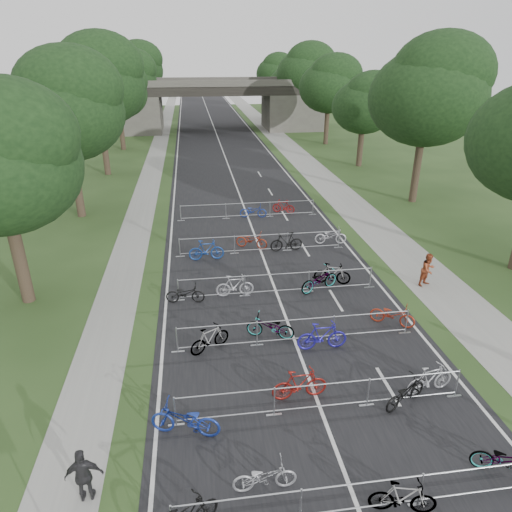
% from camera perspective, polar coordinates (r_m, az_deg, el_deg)
% --- Properties ---
extents(road, '(11.00, 140.00, 0.01)m').
position_cam_1_polar(road, '(54.89, -4.21, 13.08)').
color(road, black).
rests_on(road, ground).
extents(sidewalk_right, '(3.00, 140.00, 0.01)m').
position_cam_1_polar(sidewalk_right, '(55.99, 4.20, 13.31)').
color(sidewalk_right, gray).
rests_on(sidewalk_right, ground).
extents(sidewalk_left, '(2.00, 140.00, 0.01)m').
position_cam_1_polar(sidewalk_left, '(54.90, -12.23, 12.62)').
color(sidewalk_left, gray).
rests_on(sidewalk_left, ground).
extents(lane_markings, '(0.12, 140.00, 0.00)m').
position_cam_1_polar(lane_markings, '(54.89, -4.21, 13.08)').
color(lane_markings, silver).
rests_on(lane_markings, ground).
extents(overpass_bridge, '(31.00, 8.00, 7.05)m').
position_cam_1_polar(overpass_bridge, '(69.19, -5.27, 18.31)').
color(overpass_bridge, '#4C4944').
rests_on(overpass_bridge, ground).
extents(tree_left_1, '(7.56, 7.56, 11.53)m').
position_cam_1_polar(tree_left_1, '(32.75, -22.70, 16.77)').
color(tree_left_1, '#33261C').
rests_on(tree_left_1, ground).
extents(tree_right_1, '(8.18, 8.18, 12.47)m').
position_cam_1_polar(tree_right_1, '(35.93, 20.90, 18.51)').
color(tree_right_1, '#33261C').
rests_on(tree_right_1, ground).
extents(tree_left_2, '(8.40, 8.40, 12.81)m').
position_cam_1_polar(tree_left_2, '(44.41, -19.28, 19.84)').
color(tree_left_2, '#33261C').
rests_on(tree_left_2, ground).
extents(tree_right_2, '(6.16, 6.16, 9.39)m').
position_cam_1_polar(tree_right_2, '(47.00, 13.54, 17.97)').
color(tree_right_2, '#33261C').
rests_on(tree_right_2, ground).
extents(tree_left_3, '(6.72, 6.72, 10.25)m').
position_cam_1_polar(tree_left_3, '(56.34, -16.90, 19.13)').
color(tree_left_3, '#33261C').
rests_on(tree_left_3, ground).
extents(tree_right_3, '(7.17, 7.17, 10.93)m').
position_cam_1_polar(tree_right_3, '(58.25, 9.25, 20.37)').
color(tree_right_3, '#33261C').
rests_on(tree_right_3, ground).
extents(tree_left_4, '(7.56, 7.56, 11.53)m').
position_cam_1_polar(tree_left_4, '(68.18, -15.61, 20.68)').
color(tree_left_4, '#33261C').
rests_on(tree_left_4, ground).
extents(tree_right_4, '(8.18, 8.18, 12.47)m').
position_cam_1_polar(tree_right_4, '(69.76, 6.29, 21.92)').
color(tree_right_4, '#33261C').
rests_on(tree_right_4, ground).
extents(tree_left_5, '(8.40, 8.40, 12.81)m').
position_cam_1_polar(tree_left_5, '(80.07, -14.69, 21.77)').
color(tree_left_5, '#33261C').
rests_on(tree_left_5, ground).
extents(tree_right_5, '(6.16, 6.16, 9.39)m').
position_cam_1_polar(tree_right_5, '(81.54, 4.07, 20.93)').
color(tree_right_5, '#33261C').
rests_on(tree_right_5, ground).
extents(tree_left_6, '(6.72, 6.72, 10.25)m').
position_cam_1_polar(tree_left_6, '(92.08, -13.83, 21.06)').
color(tree_left_6, '#33261C').
rests_on(tree_left_6, ground).
extents(tree_right_6, '(7.17, 7.17, 10.93)m').
position_cam_1_polar(tree_right_6, '(93.25, 2.46, 21.98)').
color(tree_right_6, '#33261C').
rests_on(tree_right_6, ground).
extents(barrier_row_1, '(9.70, 0.08, 1.10)m').
position_cam_1_polar(barrier_row_1, '(12.94, 13.05, -27.31)').
color(barrier_row_1, '#A8ABB0').
rests_on(barrier_row_1, ground).
extents(barrier_row_2, '(9.70, 0.08, 1.10)m').
position_cam_1_polar(barrier_row_2, '(15.27, 8.23, -17.04)').
color(barrier_row_2, '#A8ABB0').
rests_on(barrier_row_2, ground).
extents(barrier_row_3, '(9.70, 0.08, 1.10)m').
position_cam_1_polar(barrier_row_3, '(18.19, 4.97, -9.28)').
color(barrier_row_3, '#A8ABB0').
rests_on(barrier_row_3, ground).
extents(barrier_row_4, '(9.70, 0.08, 1.10)m').
position_cam_1_polar(barrier_row_4, '(21.56, 2.65, -3.48)').
color(barrier_row_4, '#A8ABB0').
rests_on(barrier_row_4, ground).
extents(barrier_row_5, '(9.70, 0.08, 1.10)m').
position_cam_1_polar(barrier_row_5, '(26.02, 0.64, 1.60)').
color(barrier_row_5, '#A8ABB0').
rests_on(barrier_row_5, ground).
extents(barrier_row_6, '(9.70, 0.08, 1.10)m').
position_cam_1_polar(barrier_row_6, '(31.59, -1.01, 5.75)').
color(barrier_row_6, '#A8ABB0').
rests_on(barrier_row_6, ground).
extents(bike_5, '(1.71, 0.61, 0.90)m').
position_cam_1_polar(bike_5, '(13.18, 1.08, -25.86)').
color(bike_5, '#9FA1A7').
rests_on(bike_5, ground).
extents(bike_6, '(1.74, 0.85, 1.01)m').
position_cam_1_polar(bike_6, '(13.23, 17.88, -26.81)').
color(bike_6, '#A8ABB0').
rests_on(bike_6, ground).
extents(bike_7, '(1.93, 1.36, 0.96)m').
position_cam_1_polar(bike_7, '(15.08, 28.86, -21.47)').
color(bike_7, '#A8ABB0').
rests_on(bike_7, ground).
extents(bike_8, '(2.25, 1.32, 1.12)m').
position_cam_1_polar(bike_8, '(14.53, -8.86, -19.63)').
color(bike_8, navy).
rests_on(bike_8, ground).
extents(bike_9, '(1.90, 0.63, 1.13)m').
position_cam_1_polar(bike_9, '(15.62, 5.47, -15.69)').
color(bike_9, maroon).
rests_on(bike_9, ground).
extents(bike_10, '(1.90, 1.37, 0.95)m').
position_cam_1_polar(bike_10, '(16.12, 18.16, -15.96)').
color(bike_10, black).
rests_on(bike_10, ground).
extents(bike_11, '(1.84, 0.82, 1.07)m').
position_cam_1_polar(bike_11, '(16.84, 20.91, -14.21)').
color(bike_11, '#ACADB4').
rests_on(bike_11, ground).
extents(bike_12, '(1.75, 1.31, 1.05)m').
position_cam_1_polar(bike_12, '(17.79, -5.80, -10.26)').
color(bike_12, '#A8ABB0').
rests_on(bike_12, ground).
extents(bike_13, '(2.06, 1.30, 1.02)m').
position_cam_1_polar(bike_13, '(18.41, 1.78, -8.87)').
color(bike_13, '#A8ABB0').
rests_on(bike_13, ground).
extents(bike_14, '(1.96, 0.57, 1.17)m').
position_cam_1_polar(bike_14, '(17.91, 8.26, -9.89)').
color(bike_14, '#231C9C').
rests_on(bike_14, ground).
extents(bike_15, '(1.92, 1.53, 0.98)m').
position_cam_1_polar(bike_15, '(20.06, 16.69, -7.05)').
color(bike_15, '#9D2A16').
rests_on(bike_15, ground).
extents(bike_16, '(1.83, 0.82, 0.93)m').
position_cam_1_polar(bike_16, '(21.10, -8.84, -4.67)').
color(bike_16, black).
rests_on(bike_16, ground).
extents(bike_17, '(1.79, 0.51, 1.07)m').
position_cam_1_polar(bike_17, '(21.37, -2.66, -3.76)').
color(bike_17, '#A4A5AC').
rests_on(bike_17, ground).
extents(bike_18, '(2.26, 1.58, 1.13)m').
position_cam_1_polar(bike_18, '(22.05, 7.90, -2.98)').
color(bike_18, '#A8ABB0').
rests_on(bike_18, ground).
extents(bike_19, '(1.87, 1.05, 1.08)m').
position_cam_1_polar(bike_19, '(22.78, 9.52, -2.21)').
color(bike_19, '#A8ABB0').
rests_on(bike_19, ground).
extents(bike_20, '(1.95, 0.57, 1.17)m').
position_cam_1_polar(bike_20, '(25.16, -6.22, 0.73)').
color(bike_20, navy).
rests_on(bike_20, ground).
extents(bike_21, '(2.01, 1.41, 1.00)m').
position_cam_1_polar(bike_21, '(26.58, -0.55, 1.99)').
color(bike_21, maroon).
rests_on(bike_21, ground).
extents(bike_22, '(1.91, 0.63, 1.14)m').
position_cam_1_polar(bike_22, '(26.22, 3.82, 1.78)').
color(bike_22, black).
rests_on(bike_22, ground).
extents(bike_23, '(1.94, 0.87, 0.99)m').
position_cam_1_polar(bike_23, '(27.56, 9.32, 2.47)').
color(bike_23, '#BAB8C1').
rests_on(bike_23, ground).
extents(bike_26, '(1.92, 0.90, 0.97)m').
position_cam_1_polar(bike_26, '(31.64, -0.35, 5.67)').
color(bike_26, navy).
rests_on(bike_26, ground).
extents(bike_27, '(1.66, 1.13, 0.98)m').
position_cam_1_polar(bike_27, '(32.60, 3.46, 6.19)').
color(bike_27, maroon).
rests_on(bike_27, ground).
extents(pedestrian_b, '(1.00, 0.92, 1.67)m').
position_cam_1_polar(pedestrian_b, '(23.74, 20.70, -1.63)').
color(pedestrian_b, brown).
rests_on(pedestrian_b, ground).
extents(pedestrian_c, '(0.97, 0.44, 1.62)m').
position_cam_1_polar(pedestrian_c, '(13.44, -20.69, -24.30)').
color(pedestrian_c, '#28282A').
rests_on(pedestrian_c, ground).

